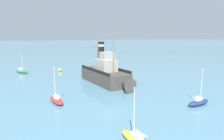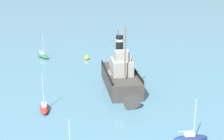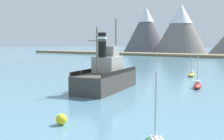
% 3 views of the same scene
% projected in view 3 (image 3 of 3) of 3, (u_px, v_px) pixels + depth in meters
% --- Properties ---
extents(ground_plane, '(600.00, 600.00, 0.00)m').
position_uv_depth(ground_plane, '(112.00, 91.00, 38.10)').
color(ground_plane, teal).
extents(old_tugboat, '(6.62, 14.78, 9.90)m').
position_uv_depth(old_tugboat, '(108.00, 76.00, 38.93)').
color(old_tugboat, '#423D38').
rests_on(old_tugboat, ground).
extents(sailboat_yellow, '(1.84, 3.94, 4.90)m').
position_uv_depth(sailboat_yellow, '(192.00, 74.00, 53.64)').
color(sailboat_yellow, gold).
rests_on(sailboat_yellow, ground).
extents(sailboat_red, '(2.03, 3.95, 4.90)m').
position_uv_depth(sailboat_red, '(197.00, 85.00, 40.07)').
color(sailboat_red, '#B22823').
rests_on(sailboat_red, ground).
extents(sailboat_navy, '(3.94, 1.84, 4.90)m').
position_uv_depth(sailboat_navy, '(123.00, 73.00, 56.03)').
color(sailboat_navy, navy).
rests_on(sailboat_navy, ground).
extents(mooring_buoy, '(0.90, 0.90, 0.90)m').
position_uv_depth(mooring_buoy, '(61.00, 119.00, 22.30)').
color(mooring_buoy, yellow).
rests_on(mooring_buoy, ground).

